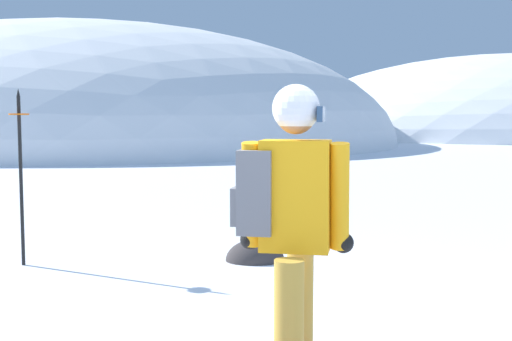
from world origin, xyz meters
The scene contains 5 objects.
ridge_peak_main centered at (-5.70, 29.75, 0.00)m, with size 30.30×27.27×11.66m.
ridge_peak_far centered at (20.97, 39.25, 0.00)m, with size 31.23×28.10×10.77m.
snowboarder_main centered at (-0.20, 0.02, 0.92)m, with size 0.72×1.78×1.71m.
piste_marker_near centered at (-2.42, 3.51, 1.04)m, with size 0.20×0.20×1.81m.
rock_dark centered at (-0.03, 3.49, 0.00)m, with size 0.63×0.53×0.44m.
Camera 1 is at (-0.73, -3.38, 1.57)m, focal length 46.34 mm.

